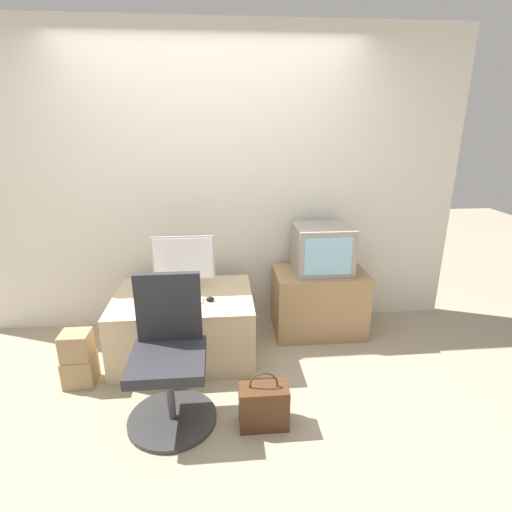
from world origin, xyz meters
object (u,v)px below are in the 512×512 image
at_px(crt_tv, 322,249).
at_px(cardboard_box_lower, 80,370).
at_px(office_chair, 169,363).
at_px(handbag, 264,405).
at_px(main_monitor, 184,264).
at_px(mouse, 210,299).
at_px(keyboard, 181,301).

relative_size(crt_tv, cardboard_box_lower, 2.22).
bearing_deg(office_chair, handbag, -13.35).
distance_m(main_monitor, cardboard_box_lower, 1.08).
height_order(main_monitor, office_chair, main_monitor).
xyz_separation_m(mouse, handbag, (0.33, -0.75, -0.40)).
height_order(main_monitor, crt_tv, crt_tv).
distance_m(mouse, office_chair, 0.68).
bearing_deg(crt_tv, handbag, -118.68).
xyz_separation_m(crt_tv, office_chair, (-1.21, -1.02, -0.39)).
height_order(crt_tv, office_chair, crt_tv).
bearing_deg(mouse, handbag, -66.12).
bearing_deg(office_chair, cardboard_box_lower, 150.27).
bearing_deg(office_chair, mouse, 67.97).
bearing_deg(crt_tv, mouse, -157.06).
height_order(crt_tv, cardboard_box_lower, crt_tv).
height_order(keyboard, mouse, mouse).
height_order(office_chair, handbag, office_chair).
height_order(mouse, handbag, mouse).
height_order(keyboard, handbag, keyboard).
bearing_deg(main_monitor, handbag, -61.13).
bearing_deg(keyboard, crt_tv, 18.85).
bearing_deg(main_monitor, cardboard_box_lower, -150.14).
relative_size(main_monitor, handbag, 1.27).
bearing_deg(keyboard, cardboard_box_lower, -163.76).
xyz_separation_m(keyboard, mouse, (0.22, -0.00, 0.01)).
relative_size(mouse, crt_tv, 0.13).
bearing_deg(cardboard_box_lower, keyboard, 16.24).
distance_m(keyboard, office_chair, 0.63).
bearing_deg(crt_tv, office_chair, -139.93).
distance_m(main_monitor, mouse, 0.37).
height_order(keyboard, office_chair, office_chair).
xyz_separation_m(keyboard, office_chair, (-0.03, -0.62, -0.14)).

